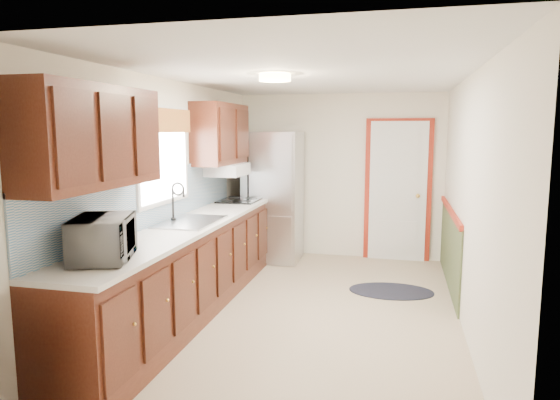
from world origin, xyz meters
The scene contains 8 objects.
room_shell centered at (0.00, 0.00, 1.20)m, with size 3.20×5.20×2.52m.
kitchen_run centered at (-1.24, -0.29, 0.81)m, with size 0.63×4.00×2.20m.
back_wall_trim centered at (0.99, 2.21, 0.89)m, with size 1.12×2.30×2.08m.
ceiling_fixture centered at (-0.30, -0.20, 2.36)m, with size 0.30×0.30×0.06m, color #FFD88C.
microwave centered at (-1.20, -1.72, 1.13)m, with size 0.57×0.32×0.39m, color white.
refrigerator centered at (-0.89, 2.05, 0.92)m, with size 0.78×0.78×1.85m.
rug centered at (0.82, 0.93, 0.01)m, with size 0.98×0.63×0.01m, color black.
cooktop centered at (-1.19, 1.40, 0.95)m, with size 0.50×0.59×0.02m, color black.
Camera 1 is at (0.87, -4.85, 1.87)m, focal length 32.00 mm.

